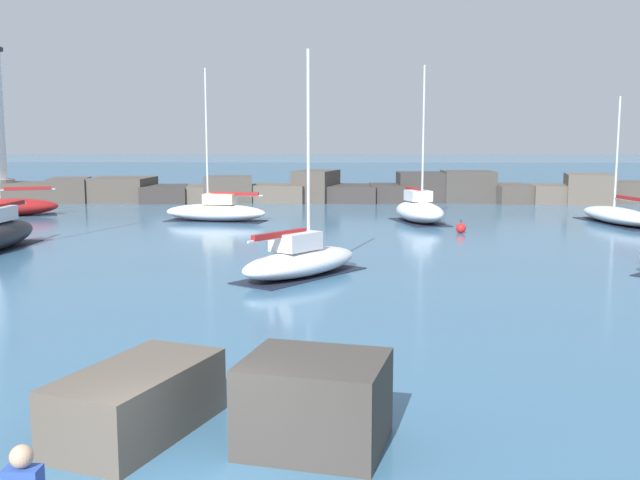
# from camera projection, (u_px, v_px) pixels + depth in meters

# --- Properties ---
(open_sea_beyond) EXTENTS (400.00, 116.00, 0.01)m
(open_sea_beyond) POSITION_uv_depth(u_px,v_px,m) (331.00, 172.00, 117.93)
(open_sea_beyond) COLOR #2D5B7F
(open_sea_beyond) RESTS_ON ground
(breakwater_jetty) EXTENTS (62.69, 7.14, 2.54)m
(breakwater_jetty) POSITION_uv_depth(u_px,v_px,m) (335.00, 190.00, 58.57)
(breakwater_jetty) COLOR #4C443D
(breakwater_jetty) RESTS_ON ground
(sailboat_moored_0) EXTENTS (3.30, 8.07, 7.54)m
(sailboat_moored_0) POSITION_uv_depth(u_px,v_px,m) (619.00, 215.00, 42.48)
(sailboat_moored_0) COLOR white
(sailboat_moored_0) RESTS_ON ground
(sailboat_moored_3) EXTENTS (6.69, 3.23, 9.27)m
(sailboat_moored_3) POSITION_uv_depth(u_px,v_px,m) (216.00, 211.00, 43.94)
(sailboat_moored_3) COLOR white
(sailboat_moored_3) RESTS_ON ground
(sailboat_moored_4) EXTENTS (5.07, 5.85, 8.10)m
(sailboat_moored_4) POSITION_uv_depth(u_px,v_px,m) (300.00, 260.00, 25.83)
(sailboat_moored_4) COLOR white
(sailboat_moored_4) RESTS_ON ground
(sailboat_moored_5) EXTENTS (3.61, 5.94, 9.31)m
(sailboat_moored_5) POSITION_uv_depth(u_px,v_px,m) (419.00, 210.00, 43.23)
(sailboat_moored_5) COLOR white
(sailboat_moored_5) RESTS_ON ground
(sailboat_moored_6) EXTENTS (6.57, 4.51, 7.52)m
(sailboat_moored_6) POSITION_uv_depth(u_px,v_px,m) (8.00, 207.00, 46.95)
(sailboat_moored_6) COLOR maroon
(sailboat_moored_6) RESTS_ON ground
(mooring_buoy_orange_near) EXTENTS (0.54, 0.54, 0.74)m
(mooring_buoy_orange_near) POSITION_uv_depth(u_px,v_px,m) (461.00, 228.00, 38.16)
(mooring_buoy_orange_near) COLOR red
(mooring_buoy_orange_near) RESTS_ON ground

